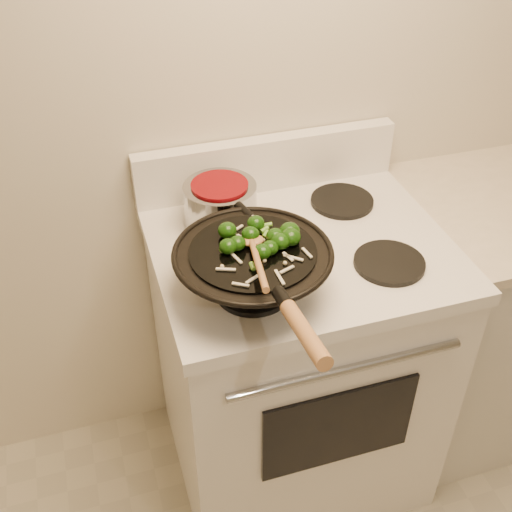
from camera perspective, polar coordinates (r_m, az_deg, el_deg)
name	(u,v)px	position (r m, az deg, el deg)	size (l,w,h in m)	color
stove	(295,360)	(2.00, 3.47, -9.25)	(0.78, 0.67, 1.08)	white
counter_unit	(500,309)	(2.33, 20.90, -4.44)	(0.77, 0.62, 0.91)	silver
wok	(253,269)	(1.49, -0.23, -1.16)	(0.37, 0.62, 0.20)	black
stirfry	(263,238)	(1.47, 0.62, 1.63)	(0.22, 0.27, 0.04)	#123808
wooden_spoon	(255,253)	(1.41, -0.08, 0.26)	(0.08, 0.27, 0.07)	#A67041
saucepan	(221,203)	(1.73, -3.17, 4.74)	(0.20, 0.31, 0.12)	#989BA0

